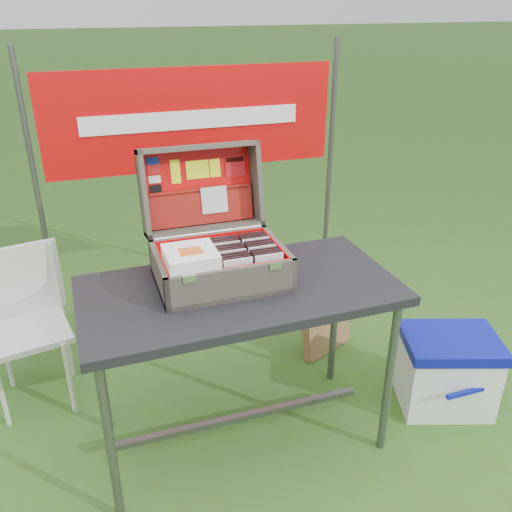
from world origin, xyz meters
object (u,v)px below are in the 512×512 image
object	(u,v)px
table	(241,367)
suitcase	(216,221)
cooler	(446,371)
cardboard_box	(326,322)
chair	(30,334)

from	to	relation	value
table	suitcase	bearing A→B (deg)	112.63
cooler	cardboard_box	xyz separation A→B (m)	(-0.37, 0.63, -0.01)
cooler	cardboard_box	bearing A→B (deg)	138.45
table	cooler	distance (m)	1.08
cardboard_box	table	bearing A→B (deg)	-166.60
table	suitcase	distance (m)	0.68
table	cooler	world-z (taller)	table
suitcase	table	bearing A→B (deg)	-66.44
suitcase	cardboard_box	distance (m)	1.22
cooler	chair	world-z (taller)	chair
cooler	cardboard_box	world-z (taller)	cooler
suitcase	cooler	bearing A→B (deg)	-11.94
chair	table	bearing A→B (deg)	-44.60
chair	cardboard_box	xyz separation A→B (m)	(1.59, -0.06, -0.21)
cooler	chair	distance (m)	2.09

